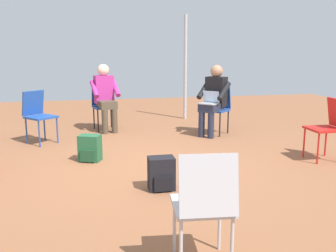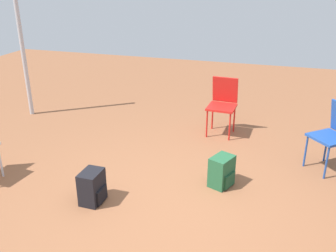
% 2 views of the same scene
% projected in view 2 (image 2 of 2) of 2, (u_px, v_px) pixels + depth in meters
% --- Properties ---
extents(ground_plane, '(14.00, 14.00, 0.00)m').
position_uv_depth(ground_plane, '(174.00, 213.00, 3.83)').
color(ground_plane, brown).
extents(chair_east, '(0.46, 0.42, 0.85)m').
position_uv_depth(chair_east, '(223.00, 102.00, 5.56)').
color(chair_east, red).
rests_on(chair_east, ground).
extents(chair_southeast, '(0.58, 0.59, 0.85)m').
position_uv_depth(chair_southeast, '(335.00, 132.00, 4.52)').
color(chair_southeast, '#1E4799').
rests_on(chair_southeast, ground).
extents(backpack_near_laptop_user, '(0.34, 0.31, 0.36)m').
position_uv_depth(backpack_near_laptop_user, '(221.00, 173.00, 4.28)').
color(backpack_near_laptop_user, '#235B38').
rests_on(backpack_near_laptop_user, ground).
extents(backpack_by_empty_chair, '(0.28, 0.25, 0.36)m').
position_uv_depth(backpack_by_empty_chair, '(92.00, 189.00, 3.97)').
color(backpack_by_empty_chair, black).
rests_on(backpack_by_empty_chair, ground).
extents(tent_pole_far, '(0.07, 0.07, 2.60)m').
position_uv_depth(tent_pole_far, '(21.00, 38.00, 6.01)').
color(tent_pole_far, '#B2B2B7').
rests_on(tent_pole_far, ground).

